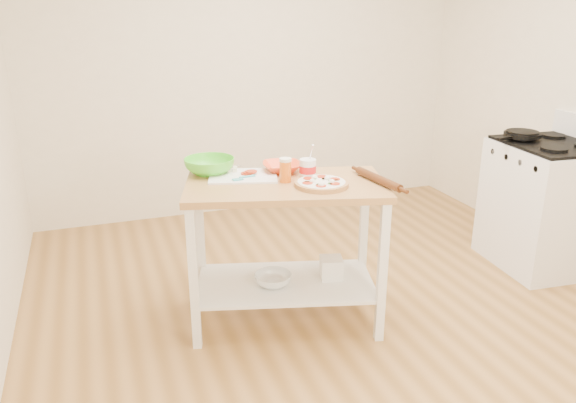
# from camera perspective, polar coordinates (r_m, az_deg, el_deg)

# --- Properties ---
(room_shell) EXTENTS (4.04, 4.54, 2.74)m
(room_shell) POSITION_cam_1_polar(r_m,az_deg,el_deg) (3.14, 7.72, 9.62)
(room_shell) COLOR #A8783E
(room_shell) RESTS_ON ground
(prep_island) EXTENTS (1.28, 0.91, 0.90)m
(prep_island) POSITION_cam_1_polar(r_m,az_deg,el_deg) (3.33, -0.24, -2.21)
(prep_island) COLOR #B28149
(prep_island) RESTS_ON ground
(gas_stove) EXTENTS (0.70, 0.79, 1.11)m
(gas_stove) POSITION_cam_1_polar(r_m,az_deg,el_deg) (4.56, 24.56, -0.30)
(gas_stove) COLOR white
(gas_stove) RESTS_ON ground
(skillet) EXTENTS (0.40, 0.26, 0.03)m
(skillet) POSITION_cam_1_polar(r_m,az_deg,el_deg) (4.46, 22.64, 6.28)
(skillet) COLOR black
(skillet) RESTS_ON gas_stove
(pizza) EXTENTS (0.31, 0.31, 0.05)m
(pizza) POSITION_cam_1_polar(r_m,az_deg,el_deg) (3.19, 3.41, 1.88)
(pizza) COLOR tan
(pizza) RESTS_ON prep_island
(cutting_board) EXTENTS (0.47, 0.40, 0.04)m
(cutting_board) POSITION_cam_1_polar(r_m,az_deg,el_deg) (3.37, -4.62, 2.66)
(cutting_board) COLOR white
(cutting_board) RESTS_ON prep_island
(spatula) EXTENTS (0.15, 0.07, 0.01)m
(spatula) POSITION_cam_1_polar(r_m,az_deg,el_deg) (3.29, -4.61, 2.41)
(spatula) COLOR teal
(spatula) RESTS_ON cutting_board
(knife) EXTENTS (0.27, 0.09, 0.01)m
(knife) POSITION_cam_1_polar(r_m,az_deg,el_deg) (3.47, -7.30, 3.23)
(knife) COLOR silver
(knife) RESTS_ON cutting_board
(orange_bowl) EXTENTS (0.27, 0.27, 0.06)m
(orange_bowl) POSITION_cam_1_polar(r_m,az_deg,el_deg) (3.45, -0.63, 3.51)
(orange_bowl) COLOR #FF5125
(orange_bowl) RESTS_ON prep_island
(green_bowl) EXTENTS (0.42, 0.42, 0.10)m
(green_bowl) POSITION_cam_1_polar(r_m,az_deg,el_deg) (3.44, -7.98, 3.61)
(green_bowl) COLOR #51D22C
(green_bowl) RESTS_ON prep_island
(beer_pint) EXTENTS (0.07, 0.07, 0.14)m
(beer_pint) POSITION_cam_1_polar(r_m,az_deg,el_deg) (3.24, -0.27, 3.22)
(beer_pint) COLOR orange
(beer_pint) RESTS_ON prep_island
(yogurt_tub) EXTENTS (0.10, 0.10, 0.21)m
(yogurt_tub) POSITION_cam_1_polar(r_m,az_deg,el_deg) (3.30, 2.01, 3.32)
(yogurt_tub) COLOR white
(yogurt_tub) RESTS_ON prep_island
(rolling_pin) EXTENTS (0.09, 0.41, 0.05)m
(rolling_pin) POSITION_cam_1_polar(r_m,az_deg,el_deg) (3.26, 9.16, 2.22)
(rolling_pin) COLOR #4E2812
(rolling_pin) RESTS_ON prep_island
(shelf_glass_bowl) EXTENTS (0.29, 0.29, 0.07)m
(shelf_glass_bowl) POSITION_cam_1_polar(r_m,az_deg,el_deg) (3.44, -1.51, -7.94)
(shelf_glass_bowl) COLOR silver
(shelf_glass_bowl) RESTS_ON prep_island
(shelf_bin) EXTENTS (0.16, 0.16, 0.13)m
(shelf_bin) POSITION_cam_1_polar(r_m,az_deg,el_deg) (3.52, 4.42, -6.74)
(shelf_bin) COLOR white
(shelf_bin) RESTS_ON prep_island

